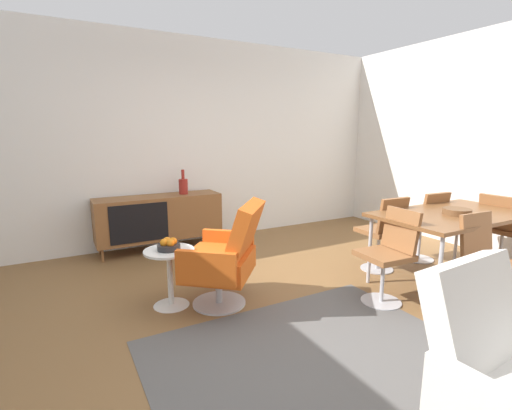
{
  "coord_description": "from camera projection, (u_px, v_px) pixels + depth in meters",
  "views": [
    {
      "loc": [
        -1.65,
        -2.45,
        1.52
      ],
      "look_at": [
        0.06,
        0.69,
        0.82
      ],
      "focal_mm": 25.87,
      "sensor_mm": 36.0,
      "label": 1
    }
  ],
  "objects": [
    {
      "name": "ground_plane",
      "position": [
        288.0,
        313.0,
        3.18
      ],
      "size": [
        8.32,
        8.32,
        0.0
      ],
      "primitive_type": "plane",
      "color": "brown"
    },
    {
      "name": "area_rug",
      "position": [
        317.0,
        360.0,
        2.51
      ],
      "size": [
        2.2,
        1.7,
        0.01
      ],
      "primitive_type": "cube",
      "color": "#595654",
      "rests_on": "ground_plane"
    },
    {
      "name": "wooden_bowl_on_table",
      "position": [
        457.0,
        212.0,
        3.59
      ],
      "size": [
        0.26,
        0.26,
        0.06
      ],
      "primitive_type": "cylinder",
      "color": "brown",
      "rests_on": "dining_table"
    },
    {
      "name": "dining_table",
      "position": [
        453.0,
        217.0,
        3.69
      ],
      "size": [
        1.6,
        0.9,
        0.74
      ],
      "color": "brown",
      "rests_on": "ground_plane"
    },
    {
      "name": "side_table_round",
      "position": [
        170.0,
        271.0,
        3.26
      ],
      "size": [
        0.44,
        0.44,
        0.52
      ],
      "color": "white",
      "rests_on": "ground_plane"
    },
    {
      "name": "dining_chair_far_end",
      "position": [
        501.0,
        228.0,
        4.15
      ],
      "size": [
        0.44,
        0.41,
        0.86
      ],
      "color": "brown",
      "rests_on": "ground_plane"
    },
    {
      "name": "dining_chair_back_left",
      "position": [
        383.0,
        231.0,
        4.05
      ],
      "size": [
        0.41,
        0.44,
        0.86
      ],
      "color": "brown",
      "rests_on": "ground_plane"
    },
    {
      "name": "dining_chair_back_right",
      "position": [
        425.0,
        223.0,
        4.38
      ],
      "size": [
        0.43,
        0.45,
        0.86
      ],
      "color": "brown",
      "rests_on": "ground_plane"
    },
    {
      "name": "sideboard",
      "position": [
        159.0,
        217.0,
        4.84
      ],
      "size": [
        1.6,
        0.45,
        0.72
      ],
      "color": "brown",
      "rests_on": "ground_plane"
    },
    {
      "name": "dining_chair_near_window",
      "position": [
        389.0,
        252.0,
        3.32
      ],
      "size": [
        0.45,
        0.42,
        0.86
      ],
      "color": "brown",
      "rests_on": "ground_plane"
    },
    {
      "name": "vase_cobalt",
      "position": [
        183.0,
        186.0,
        4.92
      ],
      "size": [
        0.12,
        0.12,
        0.33
      ],
      "color": "maroon",
      "rests_on": "sideboard"
    },
    {
      "name": "armchair_black_shell",
      "position": [
        508.0,
        374.0,
        1.64
      ],
      "size": [
        0.75,
        0.69,
        0.95
      ],
      "color": "silver",
      "rests_on": "ground_plane"
    },
    {
      "name": "dining_chair_front_left",
      "position": [
        487.0,
        261.0,
        3.09
      ],
      "size": [
        0.42,
        0.44,
        0.86
      ],
      "color": "brown",
      "rests_on": "ground_plane"
    },
    {
      "name": "fruit_bowl",
      "position": [
        169.0,
        245.0,
        3.21
      ],
      "size": [
        0.2,
        0.2,
        0.11
      ],
      "color": "#262628",
      "rests_on": "side_table_round"
    },
    {
      "name": "lounge_chair_red",
      "position": [
        226.0,
        255.0,
        3.25
      ],
      "size": [
        0.9,
        0.91,
        0.95
      ],
      "color": "#D85919",
      "rests_on": "ground_plane"
    },
    {
      "name": "wall_back",
      "position": [
        186.0,
        142.0,
        5.15
      ],
      "size": [
        6.8,
        0.12,
        2.8
      ],
      "primitive_type": "cube",
      "color": "white",
      "rests_on": "ground_plane"
    }
  ]
}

